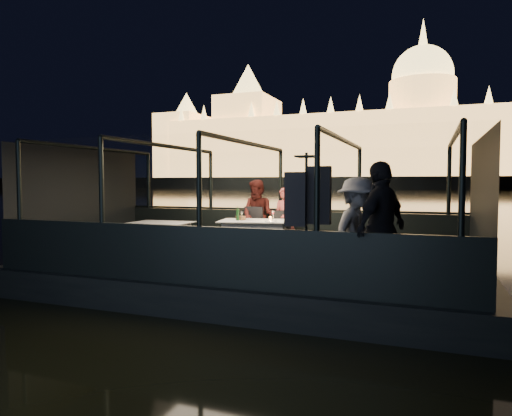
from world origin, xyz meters
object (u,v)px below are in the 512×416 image
at_px(passenger_dark, 381,234).
at_px(person_man_maroon, 258,218).
at_px(chair_port_right, 278,234).
at_px(dining_table_aft, 161,235).
at_px(dining_table_central, 255,238).
at_px(chair_port_left, 250,232).
at_px(coat_stand, 306,228).
at_px(wine_bottle, 238,213).
at_px(person_woman_coral, 285,219).
at_px(passenger_stripe, 357,230).

bearing_deg(passenger_dark, person_man_maroon, -111.03).
bearing_deg(chair_port_right, dining_table_aft, 171.24).
bearing_deg(dining_table_central, dining_table_aft, -173.00).
distance_m(chair_port_left, person_man_maroon, 0.41).
relative_size(dining_table_central, passenger_dark, 0.78).
height_order(coat_stand, wine_bottle, coat_stand).
relative_size(dining_table_central, chair_port_right, 1.56).
distance_m(dining_table_central, person_woman_coral, 0.96).
distance_m(chair_port_left, passenger_stripe, 3.77).
xyz_separation_m(passenger_stripe, passenger_dark, (0.38, -0.37, 0.00)).
height_order(chair_port_left, person_man_maroon, person_man_maroon).
height_order(chair_port_right, wine_bottle, wine_bottle).
bearing_deg(wine_bottle, passenger_dark, -36.59).
distance_m(chair_port_left, chair_port_right, 0.66).
distance_m(coat_stand, person_woman_coral, 3.64).
bearing_deg(passenger_dark, coat_stand, -58.89).
height_order(chair_port_left, coat_stand, coat_stand).
relative_size(dining_table_aft, wine_bottle, 4.35).
distance_m(dining_table_central, dining_table_aft, 2.14).
height_order(coat_stand, person_man_maroon, coat_stand).
relative_size(chair_port_right, person_woman_coral, 0.64).
xyz_separation_m(chair_port_left, chair_port_right, (0.66, 0.00, 0.00)).
bearing_deg(coat_stand, person_man_maroon, 120.85).
relative_size(coat_stand, person_woman_coral, 1.36).
height_order(person_woman_coral, person_man_maroon, person_man_maroon).
height_order(coat_stand, passenger_stripe, coat_stand).
xyz_separation_m(dining_table_aft, passenger_dark, (4.94, -2.23, 0.47)).
bearing_deg(dining_table_aft, coat_stand, -30.81).
bearing_deg(coat_stand, chair_port_right, 114.82).
xyz_separation_m(dining_table_central, person_man_maroon, (-0.20, 0.72, 0.36)).
bearing_deg(person_man_maroon, wine_bottle, -87.93).
relative_size(chair_port_left, passenger_dark, 0.54).
relative_size(chair_port_left, chair_port_right, 1.08).
relative_size(chair_port_right, wine_bottle, 3.13).
distance_m(chair_port_left, passenger_dark, 4.29).
bearing_deg(chair_port_left, person_woman_coral, 33.70).
bearing_deg(passenger_dark, person_woman_coral, -118.00).
height_order(dining_table_central, dining_table_aft, dining_table_central).
distance_m(dining_table_central, chair_port_left, 0.54).
height_order(dining_table_central, wine_bottle, wine_bottle).
relative_size(dining_table_aft, chair_port_left, 1.29).
height_order(dining_table_aft, coat_stand, coat_stand).
bearing_deg(person_woman_coral, person_man_maroon, -172.95).
height_order(chair_port_left, person_woman_coral, person_woman_coral).
bearing_deg(dining_table_aft, person_man_maroon, 26.96).
bearing_deg(coat_stand, wine_bottle, 130.89).
distance_m(dining_table_central, passenger_dark, 3.79).
distance_m(chair_port_right, person_man_maroon, 0.70).
height_order(dining_table_central, person_man_maroon, person_man_maroon).
distance_m(passenger_dark, wine_bottle, 3.90).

